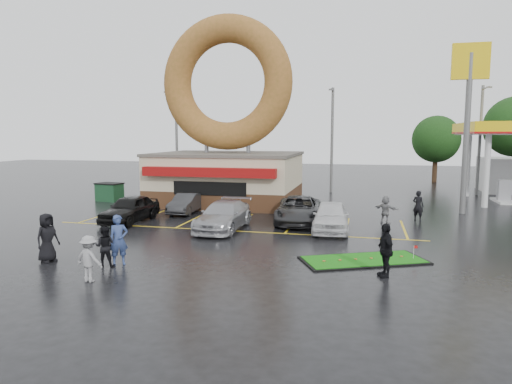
% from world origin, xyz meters
% --- Properties ---
extents(ground, '(120.00, 120.00, 0.00)m').
position_xyz_m(ground, '(0.00, 0.00, 0.00)').
color(ground, black).
rests_on(ground, ground).
extents(donut_shop, '(10.20, 8.70, 13.50)m').
position_xyz_m(donut_shop, '(-3.00, 12.97, 4.46)').
color(donut_shop, '#472B19').
rests_on(donut_shop, ground).
extents(shell_sign, '(2.20, 0.36, 10.60)m').
position_xyz_m(shell_sign, '(13.00, 12.00, 7.38)').
color(shell_sign, slate).
rests_on(shell_sign, ground).
extents(streetlight_left, '(0.40, 2.21, 9.00)m').
position_xyz_m(streetlight_left, '(-10.00, 19.92, 4.78)').
color(streetlight_left, slate).
rests_on(streetlight_left, ground).
extents(streetlight_mid, '(0.40, 2.21, 9.00)m').
position_xyz_m(streetlight_mid, '(4.00, 20.92, 4.78)').
color(streetlight_mid, slate).
rests_on(streetlight_mid, ground).
extents(streetlight_right, '(0.40, 2.21, 9.00)m').
position_xyz_m(streetlight_right, '(16.00, 21.92, 4.78)').
color(streetlight_right, slate).
rests_on(streetlight_right, ground).
extents(tree_far_d, '(4.90, 4.90, 7.00)m').
position_xyz_m(tree_far_d, '(14.00, 32.00, 4.53)').
color(tree_far_d, '#332114').
rests_on(tree_far_d, ground).
extents(car_black, '(1.97, 4.60, 1.55)m').
position_xyz_m(car_black, '(-6.21, 4.35, 0.77)').
color(car_black, black).
rests_on(car_black, ground).
extents(car_dgrey, '(1.44, 3.86, 1.26)m').
position_xyz_m(car_dgrey, '(-4.23, 8.00, 0.63)').
color(car_dgrey, '#2A2A2C').
rests_on(car_dgrey, ground).
extents(car_silver, '(2.19, 5.16, 1.48)m').
position_xyz_m(car_silver, '(-0.35, 3.65, 0.74)').
color(car_silver, '#9F9FA4').
rests_on(car_silver, ground).
extents(car_grey, '(2.95, 5.59, 1.50)m').
position_xyz_m(car_grey, '(3.26, 6.45, 0.75)').
color(car_grey, '#2B2B2E').
rests_on(car_grey, ground).
extents(car_white, '(2.02, 4.60, 1.54)m').
position_xyz_m(car_white, '(5.23, 4.57, 0.77)').
color(car_white, silver).
rests_on(car_white, ground).
extents(person_blue, '(0.85, 0.81, 1.95)m').
position_xyz_m(person_blue, '(-2.27, -3.62, 0.98)').
color(person_blue, navy).
rests_on(person_blue, ground).
extents(person_blackjkt, '(0.87, 0.74, 1.56)m').
position_xyz_m(person_blackjkt, '(-2.67, -3.95, 0.78)').
color(person_blackjkt, black).
rests_on(person_blackjkt, ground).
extents(person_hoodie, '(1.12, 0.76, 1.60)m').
position_xyz_m(person_hoodie, '(-2.18, -5.71, 0.80)').
color(person_hoodie, gray).
rests_on(person_hoodie, ground).
extents(person_bystander, '(0.86, 1.08, 1.94)m').
position_xyz_m(person_bystander, '(-5.24, -3.90, 0.97)').
color(person_bystander, black).
rests_on(person_bystander, ground).
extents(person_cameraman, '(0.82, 1.22, 1.92)m').
position_xyz_m(person_cameraman, '(7.68, -2.75, 0.96)').
color(person_cameraman, black).
rests_on(person_cameraman, ground).
extents(person_walker_near, '(1.47, 1.15, 1.56)m').
position_xyz_m(person_walker_near, '(8.08, 7.54, 0.78)').
color(person_walker_near, gray).
rests_on(person_walker_near, ground).
extents(person_walker_far, '(0.77, 0.68, 1.78)m').
position_xyz_m(person_walker_far, '(9.96, 8.67, 0.89)').
color(person_walker_far, black).
rests_on(person_walker_far, ground).
extents(dumpster, '(1.98, 1.48, 1.30)m').
position_xyz_m(dumpster, '(-11.95, 11.64, 0.65)').
color(dumpster, '#1B4628').
rests_on(dumpster, ground).
extents(putting_green, '(5.32, 4.01, 0.61)m').
position_xyz_m(putting_green, '(6.94, -0.86, 0.04)').
color(putting_green, black).
rests_on(putting_green, ground).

